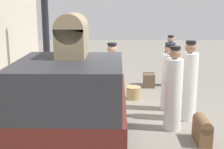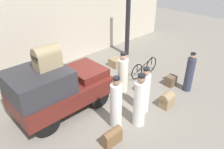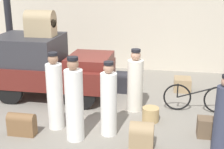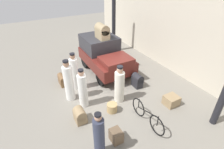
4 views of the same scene
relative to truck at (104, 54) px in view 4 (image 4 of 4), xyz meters
The scene contains 17 objects.
ground_plane 2.21m from the truck, 24.64° to the right, with size 30.00×30.00×0.00m, color gray.
station_building_facade 3.93m from the truck, 60.81° to the left, with size 16.00×0.15×4.50m.
canopy_pillar_left 2.80m from the truck, 139.53° to the left, with size 0.23×0.23×3.59m.
truck is the anchor object (origin of this frame).
bicycle 4.29m from the truck, ahead, with size 1.75×0.04×0.77m.
wicker_basket 3.40m from the truck, 21.61° to the right, with size 0.41×0.41×0.35m.
porter_standing_middle 5.14m from the truck, 28.36° to the right, with size 0.33×0.33×1.64m.
conductor_in_dark_uniform 2.16m from the truck, 64.42° to the right, with size 0.37×0.37×1.80m.
porter_carrying_trunk 2.84m from the truck, 57.51° to the right, with size 0.39×0.39×1.84m.
porter_lifting_near_truck 3.01m from the truck, 43.00° to the right, with size 0.36×0.36×1.68m.
porter_with_bicycle 2.70m from the truck, 13.30° to the right, with size 0.41×0.41×1.65m.
trunk_wicker_pale 3.94m from the truck, 40.02° to the right, with size 0.49×0.38×0.57m.
trunk_barrel_dark 2.54m from the truck, 82.88° to the right, with size 0.61×0.25×0.52m.
suitcase_black_upright 4.13m from the truck, 15.72° to the left, with size 0.51×0.56×0.40m.
trunk_umber_medium 4.75m from the truck, 22.19° to the right, with size 0.42×0.35×0.43m.
suitcase_tan_flat 2.35m from the truck, 16.48° to the left, with size 0.50×0.36×0.66m.
trunk_on_truck_roof 1.18m from the truck, behind, with size 0.80×0.48×0.73m.
Camera 4 is at (5.76, -2.88, 4.85)m, focal length 28.00 mm.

